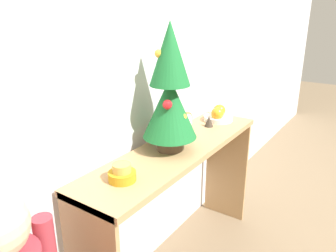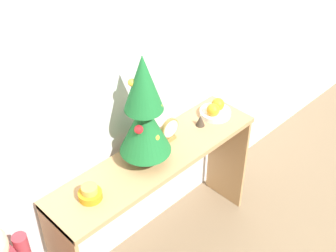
{
  "view_description": "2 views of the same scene",
  "coord_description": "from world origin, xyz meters",
  "views": [
    {
      "loc": [
        -1.31,
        -0.66,
        1.41
      ],
      "look_at": [
        -0.06,
        0.19,
        0.88
      ],
      "focal_mm": 35.0,
      "sensor_mm": 36.0,
      "label": 1
    },
    {
      "loc": [
        -1.26,
        -1.2,
        2.38
      ],
      "look_at": [
        0.07,
        0.14,
        0.93
      ],
      "focal_mm": 50.0,
      "sensor_mm": 36.0,
      "label": 2
    }
  ],
  "objects": [
    {
      "name": "back_wall",
      "position": [
        0.0,
        0.37,
        1.25
      ],
      "size": [
        7.0,
        0.05,
        2.5
      ],
      "primitive_type": "cube",
      "color": "silver",
      "rests_on": "ground_plane"
    },
    {
      "name": "console_table",
      "position": [
        0.0,
        0.16,
        0.59
      ],
      "size": [
        1.28,
        0.33,
        0.75
      ],
      "color": "tan",
      "rests_on": "ground_plane"
    },
    {
      "name": "mini_tree",
      "position": [
        -0.06,
        0.18,
        1.05
      ],
      "size": [
        0.27,
        0.27,
        0.62
      ],
      "color": "#4C3828",
      "rests_on": "console_table"
    },
    {
      "name": "fruit_bowl",
      "position": [
        0.5,
        0.18,
        0.79
      ],
      "size": [
        0.18,
        0.18,
        0.09
      ],
      "color": "silver",
      "rests_on": "console_table"
    },
    {
      "name": "singing_bowl",
      "position": [
        -0.43,
        0.16,
        0.78
      ],
      "size": [
        0.11,
        0.11,
        0.07
      ],
      "color": "#B78419",
      "rests_on": "console_table"
    },
    {
      "name": "desk_clock",
      "position": [
        0.15,
        0.21,
        0.82
      ],
      "size": [
        0.12,
        0.04,
        0.14
      ],
      "color": "olive",
      "rests_on": "console_table"
    },
    {
      "name": "figurine",
      "position": [
        0.36,
        0.18,
        0.79
      ],
      "size": [
        0.05,
        0.05,
        0.07
      ],
      "color": "#382D23",
      "rests_on": "console_table"
    }
  ]
}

